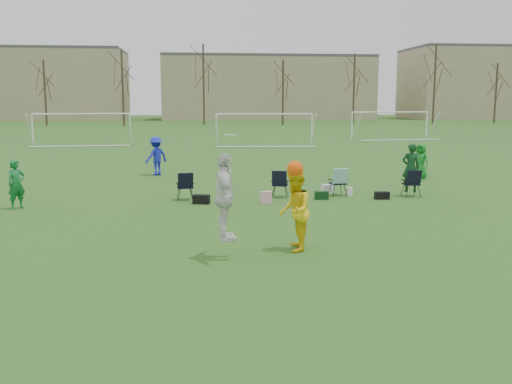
{
  "coord_description": "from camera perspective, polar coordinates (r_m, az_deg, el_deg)",
  "views": [
    {
      "loc": [
        -1.26,
        -11.51,
        3.37
      ],
      "look_at": [
        0.14,
        1.71,
        1.25
      ],
      "focal_mm": 40.0,
      "sensor_mm": 36.0,
      "label": 1
    }
  ],
  "objects": [
    {
      "name": "goal_mid",
      "position": [
        43.85,
        0.86,
        7.19
      ],
      "size": [
        7.4,
        0.63,
        2.46
      ],
      "rotation": [
        0.0,
        0.0,
        -0.07
      ],
      "color": "white",
      "rests_on": "ground"
    },
    {
      "name": "center_contest",
      "position": [
        12.54,
        0.91,
        -1.21
      ],
      "size": [
        2.29,
        1.59,
        2.7
      ],
      "color": "white",
      "rests_on": "ground"
    },
    {
      "name": "fielder_green_far",
      "position": [
        26.01,
        16.15,
        2.98
      ],
      "size": [
        0.86,
        0.89,
        1.54
      ],
      "primitive_type": "imported",
      "rotation": [
        0.0,
        0.0,
        -0.88
      ],
      "color": "#167C25",
      "rests_on": "ground"
    },
    {
      "name": "goal_right",
      "position": [
        52.45,
        13.28,
        7.26
      ],
      "size": [
        7.35,
        1.14,
        2.46
      ],
      "rotation": [
        0.0,
        0.0,
        0.14
      ],
      "color": "white",
      "rests_on": "ground"
    },
    {
      "name": "fielder_blue",
      "position": [
        26.55,
        -9.95,
        3.56
      ],
      "size": [
        1.29,
        1.24,
        1.76
      ],
      "primitive_type": "imported",
      "rotation": [
        0.0,
        0.0,
        3.85
      ],
      "color": "#1924C0",
      "rests_on": "ground"
    },
    {
      "name": "goal_left",
      "position": [
        46.37,
        -17.03,
        6.9
      ],
      "size": [
        7.39,
        0.76,
        2.46
      ],
      "rotation": [
        0.0,
        0.0,
        0.09
      ],
      "color": "white",
      "rests_on": "ground"
    },
    {
      "name": "ground",
      "position": [
        12.06,
        0.19,
        -7.17
      ],
      "size": [
        260.0,
        260.0,
        0.0
      ],
      "primitive_type": "plane",
      "color": "#2C591B",
      "rests_on": "ground"
    },
    {
      "name": "sideline_setup",
      "position": [
        20.34,
        7.24,
        1.08
      ],
      "size": [
        8.7,
        2.22,
        1.89
      ],
      "color": "#0F3A1B",
      "rests_on": "ground"
    },
    {
      "name": "fielder_green_near",
      "position": [
        19.49,
        -22.83,
        0.71
      ],
      "size": [
        0.67,
        0.66,
        1.56
      ],
      "primitive_type": "imported",
      "rotation": [
        0.0,
        0.0,
        0.76
      ],
      "color": "#126A31",
      "rests_on": "ground"
    },
    {
      "name": "building_row",
      "position": [
        107.84,
        -1.82,
        10.47
      ],
      "size": [
        126.0,
        16.0,
        13.0
      ],
      "color": "tan",
      "rests_on": "ground"
    },
    {
      "name": "tree_line",
      "position": [
        81.39,
        -5.07,
        10.26
      ],
      "size": [
        110.28,
        3.28,
        11.4
      ],
      "color": "#382B21",
      "rests_on": "ground"
    }
  ]
}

